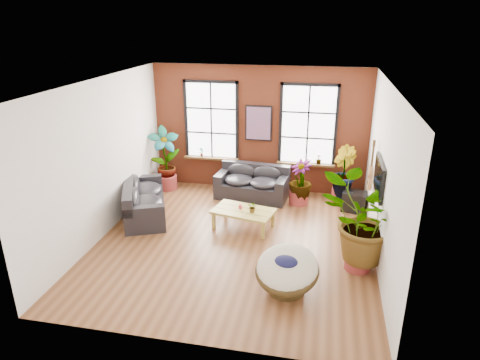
% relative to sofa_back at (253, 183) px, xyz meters
% --- Properties ---
extents(room, '(6.04, 6.54, 3.54)m').
position_rel_sofa_back_xyz_m(room, '(0.05, -2.44, 1.34)').
color(room, brown).
rests_on(room, ground).
extents(sofa_back, '(2.03, 1.15, 0.89)m').
position_rel_sofa_back_xyz_m(sofa_back, '(0.00, 0.00, 0.00)').
color(sofa_back, black).
rests_on(sofa_back, ground).
extents(sofa_left, '(1.75, 2.44, 0.89)m').
position_rel_sofa_back_xyz_m(sofa_left, '(-2.52, -1.68, -0.00)').
color(sofa_left, black).
rests_on(sofa_left, ground).
extents(coffee_table, '(1.55, 1.09, 0.54)m').
position_rel_sofa_back_xyz_m(coffee_table, '(0.10, -1.87, -0.00)').
color(coffee_table, '#A5953B').
rests_on(coffee_table, ground).
extents(papasan_chair, '(1.36, 1.37, 0.87)m').
position_rel_sofa_back_xyz_m(papasan_chair, '(1.36, -4.19, 0.04)').
color(papasan_chair, '#3F3016').
rests_on(papasan_chair, ground).
extents(poster, '(0.74, 0.06, 0.98)m').
position_rel_sofa_back_xyz_m(poster, '(0.05, 0.60, 1.55)').
color(poster, black).
rests_on(poster, room).
extents(tv_wall_unit, '(0.13, 1.86, 1.20)m').
position_rel_sofa_back_xyz_m(tv_wall_unit, '(2.98, -1.99, 1.14)').
color(tv_wall_unit, black).
rests_on(tv_wall_unit, room).
extents(media_box, '(0.68, 0.61, 0.50)m').
position_rel_sofa_back_xyz_m(media_box, '(2.73, -0.36, -0.15)').
color(media_box, black).
rests_on(media_box, ground).
extents(pot_back_left, '(0.67, 0.67, 0.41)m').
position_rel_sofa_back_xyz_m(pot_back_left, '(-2.53, 0.09, -0.20)').
color(pot_back_left, maroon).
rests_on(pot_back_left, ground).
extents(pot_back_right, '(0.69, 0.69, 0.38)m').
position_rel_sofa_back_xyz_m(pot_back_right, '(2.41, 0.16, -0.21)').
color(pot_back_right, maroon).
rests_on(pot_back_right, ground).
extents(pot_right_wall, '(0.52, 0.52, 0.38)m').
position_rel_sofa_back_xyz_m(pot_right_wall, '(2.67, -3.16, -0.21)').
color(pot_right_wall, maroon).
rests_on(pot_right_wall, ground).
extents(pot_mid, '(0.68, 0.68, 0.38)m').
position_rel_sofa_back_xyz_m(pot_mid, '(1.29, -0.21, -0.21)').
color(pot_mid, maroon).
rests_on(pot_mid, ground).
extents(floor_plant_back_left, '(1.08, 1.01, 1.69)m').
position_rel_sofa_back_xyz_m(floor_plant_back_left, '(-2.55, 0.09, 0.59)').
color(floor_plant_back_left, '#1D5817').
rests_on(floor_plant_back_left, ground).
extents(floor_plant_back_right, '(0.79, 0.90, 1.38)m').
position_rel_sofa_back_xyz_m(floor_plant_back_right, '(2.39, 0.18, 0.44)').
color(floor_plant_back_right, '#1D5817').
rests_on(floor_plant_back_right, ground).
extents(floor_plant_right_wall, '(1.95, 1.83, 1.74)m').
position_rel_sofa_back_xyz_m(floor_plant_right_wall, '(2.68, -3.15, 0.63)').
color(floor_plant_right_wall, '#1D5817').
rests_on(floor_plant_right_wall, ground).
extents(floor_plant_mid, '(0.86, 0.86, 1.09)m').
position_rel_sofa_back_xyz_m(floor_plant_mid, '(1.31, -0.23, 0.28)').
color(floor_plant_mid, '#1D5817').
rests_on(floor_plant_mid, ground).
extents(table_plant, '(0.27, 0.25, 0.25)m').
position_rel_sofa_back_xyz_m(table_plant, '(0.33, -1.93, 0.18)').
color(table_plant, '#1D5817').
rests_on(table_plant, coffee_table).
extents(sill_plant_left, '(0.17, 0.17, 0.27)m').
position_rel_sofa_back_xyz_m(sill_plant_left, '(-1.60, 0.55, 0.63)').
color(sill_plant_left, '#1D5817').
rests_on(sill_plant_left, room).
extents(sill_plant_right, '(0.19, 0.19, 0.27)m').
position_rel_sofa_back_xyz_m(sill_plant_right, '(1.75, 0.55, 0.63)').
color(sill_plant_right, '#1D5817').
rests_on(sill_plant_right, room).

